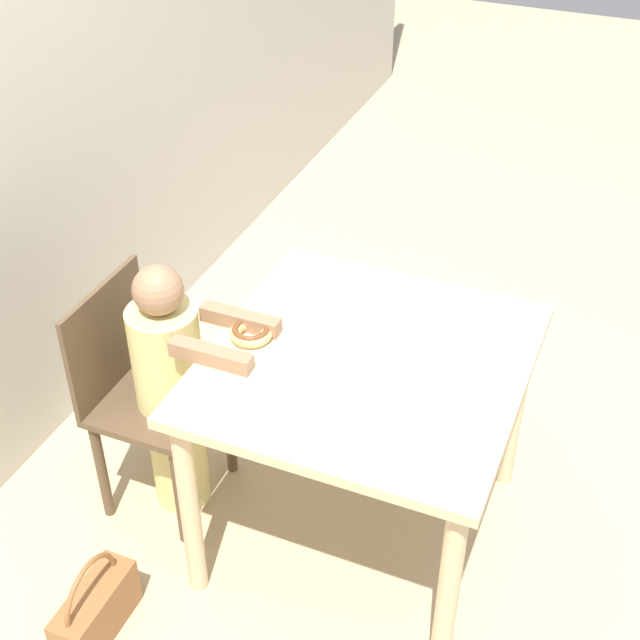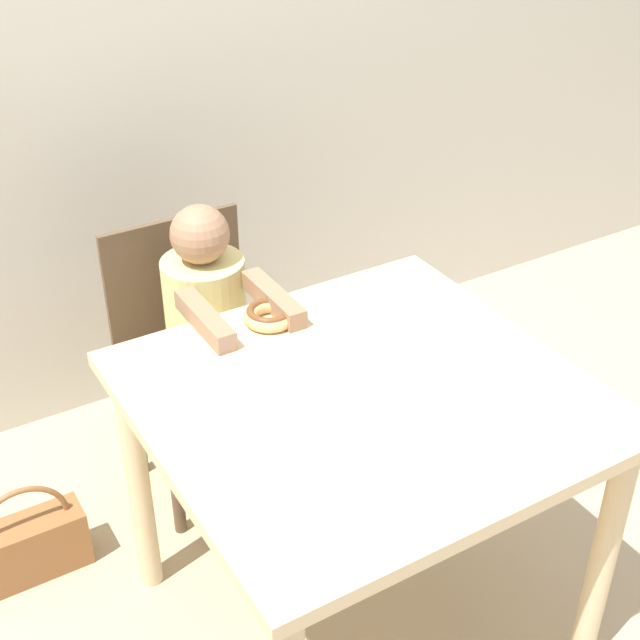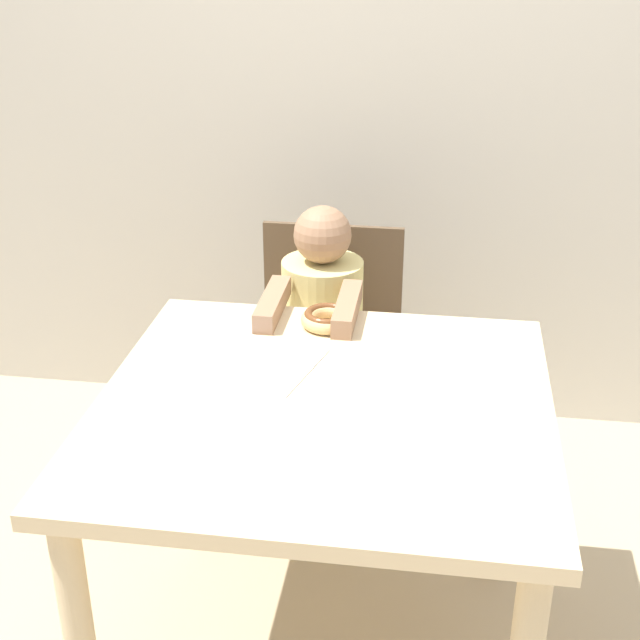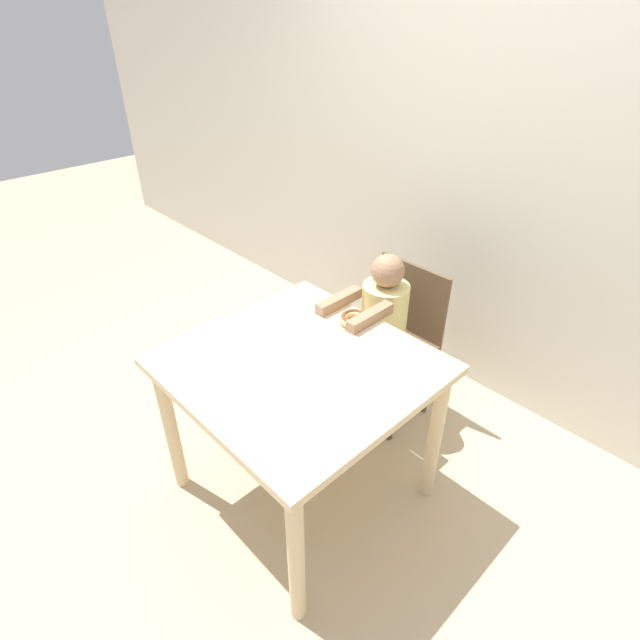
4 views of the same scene
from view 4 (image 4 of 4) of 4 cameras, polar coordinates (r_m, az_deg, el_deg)
The scene contains 8 objects.
ground_plane at distance 2.48m, azimuth -1.94°, elevation -18.44°, with size 12.00×12.00×0.00m, color tan.
wall_back at distance 2.66m, azimuth 19.32°, elevation 16.27°, with size 8.00×0.05×2.50m.
dining_table at distance 2.03m, azimuth -2.27°, elevation -7.27°, with size 0.95×0.92×0.74m.
chair at distance 2.62m, azimuth 8.48°, elevation -2.12°, with size 0.42×0.37×0.83m.
child_figure at distance 2.53m, azimuth 7.00°, elevation -2.33°, with size 0.24×0.46×0.96m.
donut at distance 2.17m, azimuth 3.93°, elevation 0.16°, with size 0.13×0.13×0.04m.
napkin at distance 2.13m, azimuth -2.39°, elevation -1.17°, with size 0.29×0.29×0.00m.
handbag at distance 3.06m, azimuth -2.33°, elevation -3.84°, with size 0.31×0.11×0.30m.
Camera 4 is at (1.17, -1.01, 1.95)m, focal length 28.00 mm.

